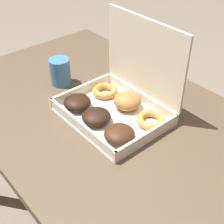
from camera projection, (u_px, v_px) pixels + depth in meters
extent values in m
cube|color=#4C3D2D|center=(108.00, 118.00, 1.01)|extent=(1.21, 0.73, 0.03)
cylinder|color=#4C3D2D|center=(88.00, 99.00, 1.73)|extent=(0.06, 0.06, 0.69)
cube|color=silver|center=(112.00, 115.00, 0.99)|extent=(0.32, 0.25, 0.01)
cube|color=beige|center=(80.00, 127.00, 0.91)|extent=(0.32, 0.01, 0.03)
cube|color=beige|center=(140.00, 96.00, 1.04)|extent=(0.32, 0.01, 0.03)
cube|color=beige|center=(82.00, 89.00, 1.07)|extent=(0.01, 0.25, 0.03)
cube|color=beige|center=(148.00, 136.00, 0.88)|extent=(0.01, 0.25, 0.03)
cube|color=beige|center=(144.00, 57.00, 0.96)|extent=(0.32, 0.01, 0.25)
ellipsoid|color=black|center=(77.00, 102.00, 1.00)|extent=(0.09, 0.09, 0.04)
ellipsoid|color=black|center=(96.00, 117.00, 0.95)|extent=(0.09, 0.09, 0.04)
ellipsoid|color=#381E11|center=(119.00, 134.00, 0.88)|extent=(0.09, 0.09, 0.04)
torus|color=#B77A38|center=(105.00, 91.00, 1.07)|extent=(0.09, 0.09, 0.02)
ellipsoid|color=#9E6633|center=(127.00, 101.00, 1.00)|extent=(0.09, 0.09, 0.05)
torus|color=#B77A38|center=(151.00, 120.00, 0.95)|extent=(0.09, 0.09, 0.02)
cylinder|color=teal|center=(60.00, 72.00, 1.12)|extent=(0.07, 0.07, 0.10)
cylinder|color=black|center=(59.00, 61.00, 1.09)|extent=(0.06, 0.06, 0.01)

